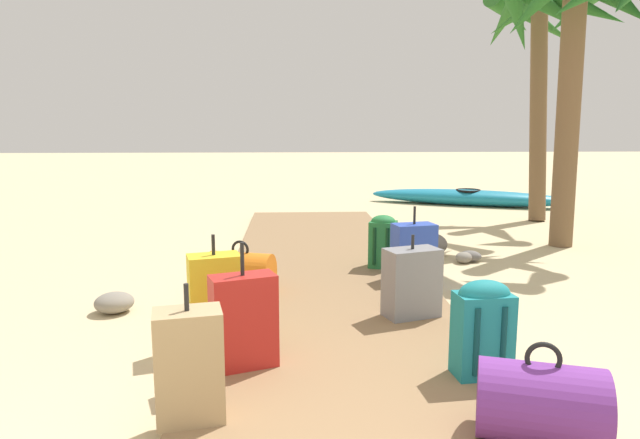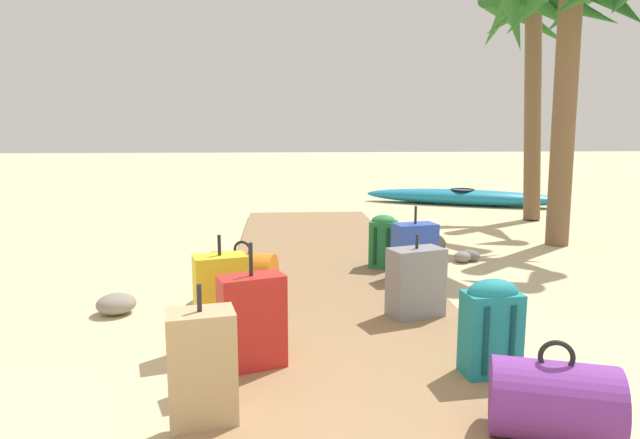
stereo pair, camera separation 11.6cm
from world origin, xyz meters
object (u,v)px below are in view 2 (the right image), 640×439
object	(u,v)px
suitcase_blue	(415,251)
palm_tree_far_right	(535,33)
suitcase_yellow	(221,297)
kayak	(462,197)
suitcase_red	(252,321)
backpack_green	(383,240)
duffel_bag_orange	(243,271)
backpack_teal	(491,325)
palm_tree_near_right	(568,26)
duffel_bag_purple	(553,401)
suitcase_grey	(416,282)
suitcase_tan	(202,366)

from	to	relation	value
suitcase_blue	palm_tree_far_right	world-z (taller)	palm_tree_far_right
palm_tree_far_right	suitcase_yellow	bearing A→B (deg)	-130.41
palm_tree_far_right	kayak	xyz separation A→B (m)	(-0.49, 1.78, -2.86)
suitcase_red	palm_tree_far_right	xyz separation A→B (m)	(4.29, 5.82, 2.65)
backpack_green	duffel_bag_orange	size ratio (longest dim) A/B	0.84
backpack_teal	palm_tree_far_right	xyz separation A→B (m)	(2.89, 6.03, 2.63)
backpack_teal	palm_tree_near_right	size ratio (longest dim) A/B	0.16
backpack_green	duffel_bag_purple	size ratio (longest dim) A/B	0.84
duffel_bag_orange	palm_tree_near_right	xyz separation A→B (m)	(3.97, 2.16, 2.53)
backpack_green	suitcase_blue	xyz separation A→B (m)	(0.22, -0.48, -0.02)
suitcase_grey	duffel_bag_orange	size ratio (longest dim) A/B	0.99
backpack_green	kayak	bearing A→B (deg)	63.78
palm_tree_near_right	suitcase_tan	bearing A→B (deg)	-132.19
duffel_bag_orange	suitcase_grey	bearing A→B (deg)	-29.84
backpack_teal	duffel_bag_purple	xyz separation A→B (m)	(0.03, -0.71, -0.12)
suitcase_tan	palm_tree_far_right	size ratio (longest dim) A/B	0.18
palm_tree_near_right	suitcase_grey	bearing A→B (deg)	-131.29
backpack_green	suitcase_yellow	bearing A→B (deg)	-127.72
duffel_bag_purple	duffel_bag_orange	xyz separation A→B (m)	(-1.60, 2.57, -0.02)
suitcase_red	palm_tree_far_right	distance (m)	7.70
duffel_bag_orange	suitcase_yellow	world-z (taller)	suitcase_yellow
suitcase_yellow	suitcase_blue	xyz separation A→B (m)	(1.71, 1.44, -0.03)
duffel_bag_purple	palm_tree_near_right	bearing A→B (deg)	63.39
duffel_bag_orange	kayak	size ratio (longest dim) A/B	0.17
backpack_teal	suitcase_grey	size ratio (longest dim) A/B	0.90
duffel_bag_purple	suitcase_blue	world-z (taller)	suitcase_blue
duffel_bag_orange	suitcase_tan	world-z (taller)	suitcase_tan
backpack_green	kayak	distance (m)	5.78
backpack_teal	suitcase_yellow	distance (m)	1.79
suitcase_blue	palm_tree_far_right	size ratio (longest dim) A/B	0.18
suitcase_yellow	backpack_green	bearing A→B (deg)	52.28
suitcase_yellow	palm_tree_far_right	xyz separation A→B (m)	(4.53, 5.32, 2.64)
suitcase_blue	kayak	size ratio (longest dim) A/B	0.18
kayak	backpack_teal	bearing A→B (deg)	-107.06
backpack_green	duffel_bag_orange	distance (m)	1.61
duffel_bag_purple	suitcase_blue	xyz separation A→B (m)	(0.03, 2.86, 0.08)
palm_tree_far_right	duffel_bag_orange	bearing A→B (deg)	-136.96
backpack_teal	palm_tree_near_right	bearing A→B (deg)	59.15
suitcase_grey	suitcase_blue	bearing A→B (deg)	76.91
suitcase_grey	palm_tree_near_right	size ratio (longest dim) A/B	0.18
suitcase_grey	suitcase_tan	distance (m)	2.07
suitcase_yellow	palm_tree_far_right	size ratio (longest dim) A/B	0.19
backpack_green	palm_tree_far_right	bearing A→B (deg)	48.16
suitcase_grey	kayak	bearing A→B (deg)	69.02
backpack_green	backpack_teal	size ratio (longest dim) A/B	0.95
backpack_green	suitcase_yellow	distance (m)	2.43
suitcase_grey	duffel_bag_orange	bearing A→B (deg)	150.16
suitcase_yellow	kayak	bearing A→B (deg)	60.38
backpack_green	palm_tree_near_right	world-z (taller)	palm_tree_near_right
duffel_bag_purple	backpack_teal	bearing A→B (deg)	92.58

